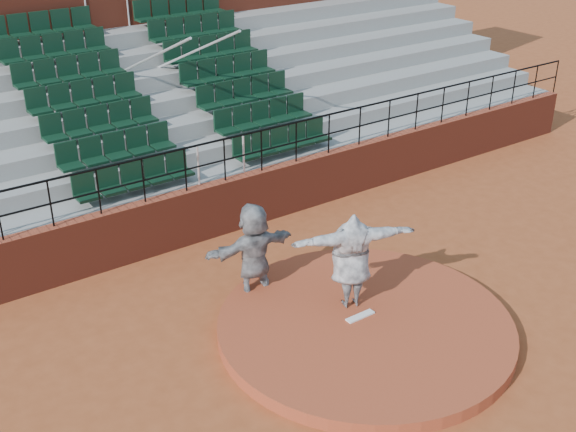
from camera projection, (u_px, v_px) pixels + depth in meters
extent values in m
plane|color=#994722|center=(365.00, 332.00, 13.48)|extent=(90.00, 90.00, 0.00)
cylinder|color=#A04024|center=(365.00, 326.00, 13.43)|extent=(5.50, 5.50, 0.25)
cube|color=white|center=(360.00, 316.00, 13.47)|extent=(0.60, 0.15, 0.03)
cube|color=maroon|center=(227.00, 206.00, 16.85)|extent=(24.00, 0.30, 1.30)
cylinder|color=black|center=(224.00, 139.00, 16.11)|extent=(24.00, 0.05, 0.05)
cylinder|color=black|center=(225.00, 160.00, 16.34)|extent=(24.00, 0.04, 0.04)
cylinder|color=black|center=(50.00, 204.00, 14.28)|extent=(0.04, 0.04, 1.00)
cylinder|color=black|center=(99.00, 192.00, 14.79)|extent=(0.04, 0.04, 1.00)
cylinder|color=black|center=(143.00, 180.00, 15.31)|extent=(0.04, 0.04, 1.00)
cylinder|color=black|center=(185.00, 170.00, 15.82)|extent=(0.04, 0.04, 1.00)
cylinder|color=black|center=(225.00, 160.00, 16.34)|extent=(0.04, 0.04, 1.00)
cylinder|color=black|center=(261.00, 151.00, 16.85)|extent=(0.04, 0.04, 1.00)
cylinder|color=black|center=(296.00, 142.00, 17.37)|extent=(0.04, 0.04, 1.00)
cylinder|color=black|center=(329.00, 134.00, 17.88)|extent=(0.04, 0.04, 1.00)
cylinder|color=black|center=(360.00, 126.00, 18.40)|extent=(0.04, 0.04, 1.00)
cylinder|color=black|center=(389.00, 119.00, 18.91)|extent=(0.04, 0.04, 1.00)
cylinder|color=black|center=(417.00, 112.00, 19.42)|extent=(0.04, 0.04, 1.00)
cylinder|color=black|center=(443.00, 105.00, 19.94)|extent=(0.04, 0.04, 1.00)
cylinder|color=black|center=(468.00, 99.00, 20.45)|extent=(0.04, 0.04, 1.00)
cylinder|color=black|center=(491.00, 93.00, 20.97)|extent=(0.04, 0.04, 1.00)
cylinder|color=black|center=(514.00, 87.00, 21.48)|extent=(0.04, 0.04, 1.00)
cylinder|color=black|center=(535.00, 82.00, 22.00)|extent=(0.04, 0.04, 1.00)
cylinder|color=black|center=(556.00, 77.00, 22.51)|extent=(0.04, 0.04, 1.00)
cube|color=gray|center=(214.00, 197.00, 17.27)|extent=(24.00, 0.85, 1.30)
cube|color=black|center=(134.00, 177.00, 15.81)|extent=(2.75, 0.48, 0.72)
cube|color=black|center=(282.00, 141.00, 17.84)|extent=(2.75, 0.48, 0.72)
cube|color=gray|center=(197.00, 178.00, 17.80)|extent=(24.00, 0.85, 1.70)
cube|color=black|center=(116.00, 149.00, 16.25)|extent=(2.75, 0.48, 0.72)
cube|color=black|center=(262.00, 116.00, 18.29)|extent=(2.75, 0.48, 0.72)
cube|color=gray|center=(180.00, 160.00, 18.34)|extent=(24.00, 0.85, 2.10)
cube|color=black|center=(100.00, 122.00, 16.70)|extent=(2.75, 0.48, 0.72)
cube|color=black|center=(244.00, 93.00, 18.73)|extent=(2.75, 0.48, 0.72)
cube|color=gray|center=(165.00, 143.00, 18.87)|extent=(24.00, 0.85, 2.50)
cube|color=black|center=(84.00, 96.00, 17.14)|extent=(2.75, 0.48, 0.72)
cube|color=black|center=(227.00, 71.00, 19.17)|extent=(2.75, 0.48, 0.72)
cube|color=gray|center=(150.00, 127.00, 19.40)|extent=(24.00, 0.85, 2.90)
cube|color=black|center=(69.00, 72.00, 17.58)|extent=(2.75, 0.48, 0.72)
cube|color=black|center=(210.00, 49.00, 19.62)|extent=(2.75, 0.48, 0.72)
cube|color=gray|center=(136.00, 111.00, 19.93)|extent=(24.00, 0.85, 3.30)
cube|color=black|center=(55.00, 48.00, 18.03)|extent=(2.75, 0.48, 0.72)
cube|color=black|center=(195.00, 29.00, 20.06)|extent=(2.75, 0.48, 0.72)
cube|color=gray|center=(123.00, 97.00, 20.47)|extent=(24.00, 0.85, 3.70)
cube|color=black|center=(41.00, 26.00, 18.47)|extent=(2.75, 0.48, 0.72)
cube|color=black|center=(179.00, 10.00, 20.50)|extent=(2.75, 0.48, 0.72)
cylinder|color=silver|center=(136.00, 65.00, 17.60)|extent=(0.06, 5.97, 2.46)
cylinder|color=silver|center=(179.00, 58.00, 18.22)|extent=(0.06, 5.97, 2.46)
cube|color=maroon|center=(90.00, 25.00, 21.12)|extent=(24.00, 3.00, 7.10)
imported|color=black|center=(351.00, 260.00, 13.45)|extent=(2.45, 1.43, 1.93)
imported|color=black|center=(254.00, 252.00, 14.10)|extent=(1.94, 0.71, 2.06)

